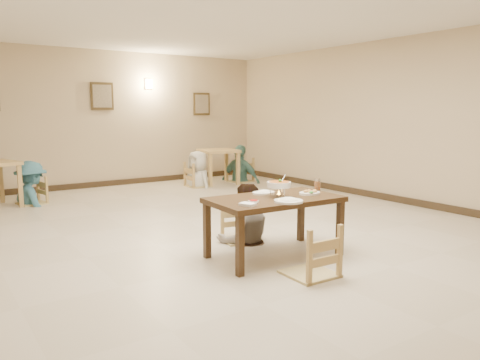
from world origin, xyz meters
TOP-DOWN VIEW (x-y plane):
  - floor at (0.00, 0.00)m, footprint 10.00×10.00m
  - ceiling at (0.00, 0.00)m, footprint 10.00×10.00m
  - wall_back at (0.00, 5.00)m, footprint 10.00×0.00m
  - wall_right at (4.00, 0.00)m, footprint 0.00×10.00m
  - baseboard_back at (0.00, 4.97)m, footprint 8.00×0.06m
  - baseboard_right at (3.97, 0.00)m, footprint 0.06×10.00m
  - picture_b at (0.10, 4.96)m, footprint 0.50×0.04m
  - picture_c at (2.60, 4.96)m, footprint 0.45×0.04m
  - wall_sconce at (1.20, 4.96)m, footprint 0.16×0.05m
  - main_table at (0.05, -1.18)m, footprint 1.54×0.91m
  - chair_far at (0.09, -0.43)m, footprint 0.42×0.42m
  - chair_near at (-0.04, -1.89)m, footprint 0.49×0.49m
  - main_diner at (0.13, -0.48)m, footprint 0.89×0.80m
  - curry_warmer at (0.10, -1.20)m, footprint 0.31×0.27m
  - rice_plate_far at (0.09, -0.93)m, footprint 0.29×0.29m
  - rice_plate_near at (-0.01, -1.50)m, footprint 0.31×0.31m
  - fried_plate at (0.52, -1.27)m, footprint 0.27×0.27m
  - chili_dish at (-0.32, -1.29)m, footprint 0.12×0.12m
  - napkin_cutlery at (-0.48, -1.41)m, footprint 0.19×0.25m
  - drink_glass at (0.79, -1.12)m, footprint 0.07×0.07m
  - bg_table_right at (2.40, 3.84)m, footprint 0.92×0.92m
  - bg_chair_lr at (-1.67, 3.74)m, footprint 0.44×0.44m
  - bg_chair_rl at (1.80, 3.77)m, footprint 0.48×0.48m
  - bg_chair_rr at (2.99, 3.81)m, footprint 0.50×0.50m
  - bg_diner_b at (-1.67, 3.74)m, footprint 0.83×1.14m
  - bg_diner_c at (1.80, 3.77)m, footprint 0.62×0.85m
  - bg_diner_d at (2.99, 3.81)m, footprint 0.82×1.12m

SIDE VIEW (x-z plane):
  - floor at x=0.00m, z-range 0.00..0.00m
  - baseboard_back at x=0.00m, z-range 0.00..0.12m
  - baseboard_right at x=3.97m, z-range 0.00..0.12m
  - chair_far at x=0.09m, z-range 0.00..0.90m
  - bg_chair_lr at x=-1.67m, z-range 0.00..0.94m
  - bg_chair_rl at x=1.80m, z-range 0.00..1.03m
  - chair_near at x=-0.04m, z-range 0.00..1.03m
  - bg_chair_rr at x=2.99m, z-range 0.00..1.06m
  - main_table at x=0.05m, z-range 0.27..0.97m
  - bg_table_right at x=2.40m, z-range 0.26..1.06m
  - chili_dish at x=-0.32m, z-range 0.70..0.73m
  - napkin_cutlery at x=-0.48m, z-range 0.70..0.73m
  - rice_plate_far at x=0.09m, z-range 0.68..0.75m
  - rice_plate_near at x=-0.01m, z-range 0.68..0.75m
  - fried_plate at x=0.52m, z-range 0.69..0.75m
  - main_diner at x=0.13m, z-range 0.00..1.52m
  - drink_glass at x=0.79m, z-range 0.70..0.84m
  - bg_diner_b at x=-1.67m, z-range 0.00..1.58m
  - bg_diner_c at x=1.80m, z-range 0.00..1.60m
  - curry_warmer at x=0.10m, z-range 0.72..0.97m
  - bg_diner_d at x=2.99m, z-range 0.00..1.77m
  - wall_back at x=0.00m, z-range -3.50..6.50m
  - wall_right at x=4.00m, z-range -3.50..6.50m
  - picture_c at x=2.60m, z-range 1.57..2.12m
  - picture_b at x=0.10m, z-range 1.70..2.30m
  - wall_sconce at x=1.20m, z-range 2.19..2.41m
  - ceiling at x=0.00m, z-range 3.00..3.00m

